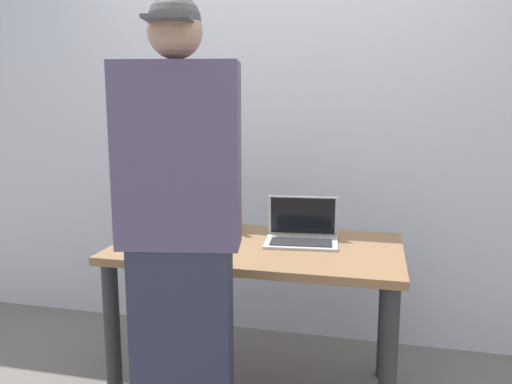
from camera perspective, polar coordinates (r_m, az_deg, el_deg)
The scene contains 8 objects.
desk at distance 2.42m, azimuth 0.26°, elevation -8.87°, with size 1.33×0.75×0.77m.
laptop at distance 2.43m, azimuth 5.21°, elevation -4.58°, with size 0.37×0.29×0.21m.
beer_bottle_green at distance 2.61m, azimuth -2.77°, elevation -2.12°, with size 0.07×0.07×0.30m.
beer_bottle_dark at distance 2.66m, azimuth -4.48°, elevation -1.96°, with size 0.08×0.08×0.28m.
beer_bottle_brown at distance 2.58m, azimuth -4.59°, elevation -2.18°, with size 0.07×0.07×0.28m.
person_figure at distance 1.89m, azimuth -8.56°, elevation -5.69°, with size 0.47×0.31×1.80m.
coffee_mug at distance 2.68m, azimuth -7.00°, elevation -3.10°, with size 0.11×0.07×0.10m.
back_wall at distance 3.05m, azimuth 3.58°, elevation 7.54°, with size 6.00×0.10×2.60m, color silver.
Camera 1 is at (0.52, -2.24, 1.42)m, focal length 35.28 mm.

